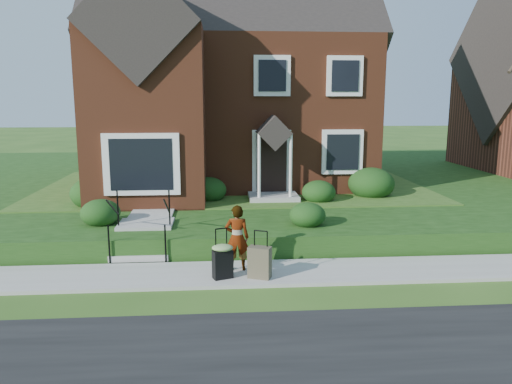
{
  "coord_description": "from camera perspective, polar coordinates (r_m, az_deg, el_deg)",
  "views": [
    {
      "loc": [
        -0.58,
        -10.56,
        3.88
      ],
      "look_at": [
        0.37,
        2.0,
        1.51
      ],
      "focal_mm": 35.0,
      "sensor_mm": 36.0,
      "label": 1
    }
  ],
  "objects": [
    {
      "name": "ground",
      "position": [
        11.26,
        -1.14,
        -9.49
      ],
      "size": [
        120.0,
        120.0,
        0.0
      ],
      "primitive_type": "plane",
      "color": "#2D5119",
      "rests_on": "ground"
    },
    {
      "name": "woman",
      "position": [
        11.16,
        -2.18,
        -5.24
      ],
      "size": [
        0.56,
        0.39,
        1.48
      ],
      "primitive_type": "imported",
      "rotation": [
        0.0,
        0.0,
        3.08
      ],
      "color": "#999999",
      "rests_on": "sidewalk"
    },
    {
      "name": "walkway",
      "position": [
        16.01,
        -11.14,
        -1.26
      ],
      "size": [
        1.2,
        6.0,
        0.06
      ],
      "primitive_type": "cube",
      "color": "#9E9B93",
      "rests_on": "terrace"
    },
    {
      "name": "main_house",
      "position": [
        20.22,
        -3.39,
        14.56
      ],
      "size": [
        10.4,
        10.2,
        9.4
      ],
      "color": "brown",
      "rests_on": "terrace"
    },
    {
      "name": "sidewalk",
      "position": [
        11.25,
        -1.14,
        -9.3
      ],
      "size": [
        60.0,
        1.6,
        0.08
      ],
      "primitive_type": "cube",
      "color": "#9E9B93",
      "rests_on": "ground"
    },
    {
      "name": "front_steps",
      "position": [
        13.0,
        -12.72,
        -4.79
      ],
      "size": [
        1.4,
        2.02,
        1.5
      ],
      "color": "#9E9B93",
      "rests_on": "ground"
    },
    {
      "name": "foundation_shrubs",
      "position": [
        15.7,
        -1.05,
        0.33
      ],
      "size": [
        10.52,
        5.0,
        1.09
      ],
      "color": "#133510",
      "rests_on": "terrace"
    },
    {
      "name": "suitcase_olive",
      "position": [
        10.77,
        0.42,
        -8.03
      ],
      "size": [
        0.54,
        0.43,
        1.03
      ],
      "rotation": [
        0.0,
        0.0,
        -0.39
      ],
      "color": "#4E4734",
      "rests_on": "sidewalk"
    },
    {
      "name": "suitcase_black",
      "position": [
        10.75,
        -3.84,
        -7.66
      ],
      "size": [
        0.55,
        0.5,
        1.1
      ],
      "rotation": [
        0.0,
        0.0,
        0.35
      ],
      "color": "black",
      "rests_on": "sidewalk"
    },
    {
      "name": "terrace",
      "position": [
        22.23,
        7.6,
        1.3
      ],
      "size": [
        44.0,
        20.0,
        0.6
      ],
      "primitive_type": "cube",
      "color": "#17390F",
      "rests_on": "ground"
    }
  ]
}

